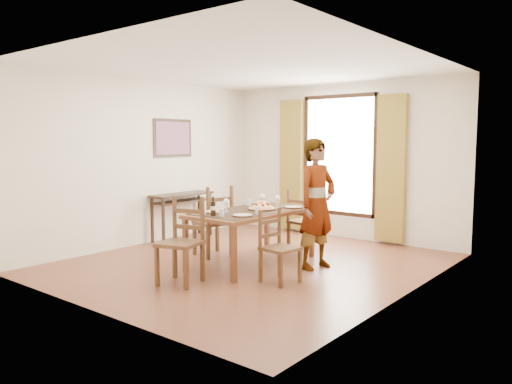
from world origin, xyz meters
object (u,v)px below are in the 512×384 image
Objects in this scene: console_table at (182,200)px; pasta_platter at (262,206)px; man at (317,204)px; dining_table at (253,214)px.

pasta_platter is at bearing -13.09° from console_table.
pasta_platter is (-0.72, -0.27, -0.06)m from man.
man is at bearing 23.95° from dining_table.
dining_table is 0.91m from man.
man reaches higher than console_table.
dining_table is at bearing -16.08° from console_table.
man is at bearing 20.34° from pasta_platter.
pasta_platter is (0.09, 0.09, 0.11)m from dining_table.
pasta_platter is (2.14, -0.50, 0.12)m from console_table.
dining_table is 1.08× the size of man.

